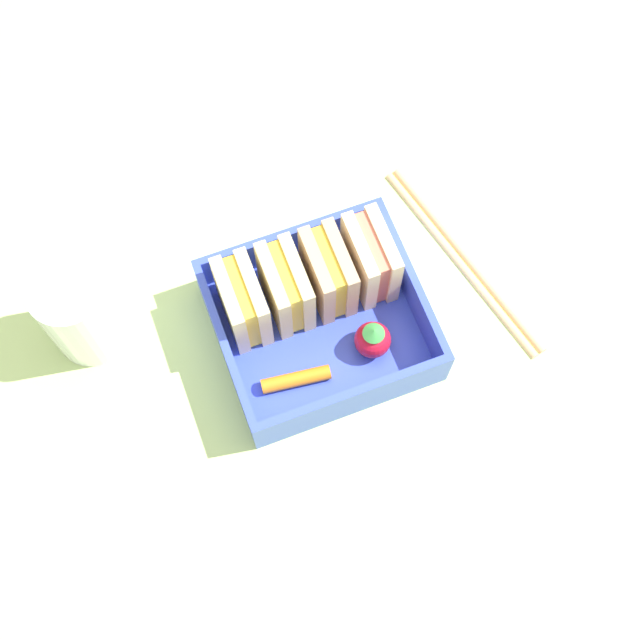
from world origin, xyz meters
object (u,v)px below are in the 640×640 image
carrot_stick_far_left (296,379)px  drinking_glass (79,312)px  sandwich_center_right (370,258)px  sandwich_center_left (286,287)px  sandwich_center (328,273)px  sandwich_left (242,302)px  strawberry_far_left (373,339)px  chopstick_pair (464,259)px

carrot_stick_far_left → drinking_glass: (-13.55, 9.80, 2.63)cm
carrot_stick_far_left → sandwich_center_right: bearing=36.8°
sandwich_center_left → sandwich_center: (3.44, 0.00, 0.00)cm
sandwich_left → strawberry_far_left: bearing=-34.3°
sandwich_center → sandwich_center_right: 3.44cm
sandwich_center_left → sandwich_center_right: (6.89, 0.00, 0.00)cm
sandwich_center → chopstick_pair: bearing=-5.3°
chopstick_pair → drinking_glass: bearing=171.4°
chopstick_pair → sandwich_center: bearing=174.7°
sandwich_center_right → strawberry_far_left: bearing=-109.3°
carrot_stick_far_left → chopstick_pair: (16.43, 5.26, -1.42)cm
strawberry_far_left → drinking_glass: 22.06cm
sandwich_center → sandwich_center_left: bearing=180.0°
sandwich_center_left → sandwich_center_right: bearing=0.0°
sandwich_center_right → strawberry_far_left: size_ratio=1.84×
sandwich_center_left → strawberry_far_left: 7.68cm
sandwich_left → drinking_glass: drinking_glass is taller
sandwich_center_right → chopstick_pair: (7.99, -1.05, -4.00)cm
sandwich_center → strawberry_far_left: 6.09cm
sandwich_left → chopstick_pair: size_ratio=0.32×
sandwich_left → sandwich_center_right: (10.33, 0.00, 0.00)cm
sandwich_center_left → sandwich_center_right: same height
strawberry_far_left → drinking_glass: bearing=155.4°
sandwich_left → drinking_glass: size_ratio=0.72×
sandwich_center_left → chopstick_pair: (14.88, -1.05, -4.00)cm
sandwich_center_left → sandwich_center: same height
sandwich_left → carrot_stick_far_left: (1.89, -6.31, -2.59)cm
carrot_stick_far_left → drinking_glass: drinking_glass is taller
drinking_glass → carrot_stick_far_left: bearing=-35.9°
sandwich_center → drinking_glass: drinking_glass is taller
sandwich_center → sandwich_left: bearing=180.0°
sandwich_center_left → carrot_stick_far_left: 7.00cm
strawberry_far_left → drinking_glass: drinking_glass is taller
carrot_stick_far_left → strawberry_far_left: size_ratio=1.55×
carrot_stick_far_left → strawberry_far_left: 6.55cm
sandwich_center_right → carrot_stick_far_left: bearing=-143.2°
sandwich_left → strawberry_far_left: (8.35, -5.69, -1.62)cm
sandwich_center → strawberry_far_left: (1.46, -5.69, -1.62)cm
sandwich_center_left → strawberry_far_left: (4.90, -5.69, -1.62)cm
sandwich_center_left → strawberry_far_left: sandwich_center_left is taller
strawberry_far_left → sandwich_left: bearing=145.7°
drinking_glass → sandwich_center_right: bearing=-9.0°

